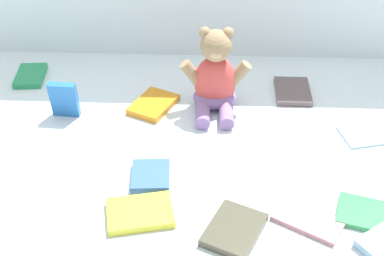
{
  "coord_description": "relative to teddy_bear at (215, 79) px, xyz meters",
  "views": [
    {
      "loc": [
        0.06,
        -1.06,
        0.81
      ],
      "look_at": [
        0.02,
        -0.1,
        0.1
      ],
      "focal_mm": 49.82,
      "sensor_mm": 36.0,
      "label": 1
    }
  ],
  "objects": [
    {
      "name": "book_case_5",
      "position": [
        0.39,
        -0.12,
        -0.08
      ],
      "size": [
        0.15,
        0.12,
        0.01
      ],
      "primitive_type": "cube",
      "rotation": [
        0.0,
        0.0,
        4.96
      ],
      "color": "#84B1D3",
      "rests_on": "ground_plane"
    },
    {
      "name": "book_case_8",
      "position": [
        -0.54,
        0.12,
        -0.08
      ],
      "size": [
        0.09,
        0.13,
        0.02
      ],
      "primitive_type": "cube",
      "rotation": [
        0.0,
        0.0,
        3.23
      ],
      "color": "#258A52",
      "rests_on": "ground_plane"
    },
    {
      "name": "book_case_1",
      "position": [
        -0.39,
        -0.06,
        -0.03
      ],
      "size": [
        0.07,
        0.03,
        0.1
      ],
      "primitive_type": "cube",
      "rotation": [
        0.11,
        0.0,
        -0.06
      ],
      "color": "#2768B3",
      "rests_on": "ground_plane"
    },
    {
      "name": "book_case_6",
      "position": [
        0.22,
        0.07,
        -0.08
      ],
      "size": [
        0.1,
        0.13,
        0.02
      ],
      "primitive_type": "cube",
      "rotation": [
        0.0,
        0.0,
        3.13
      ],
      "color": "#59494A",
      "rests_on": "ground_plane"
    },
    {
      "name": "book_case_4",
      "position": [
        0.04,
        -0.46,
        -0.08
      ],
      "size": [
        0.14,
        0.16,
        0.02
      ],
      "primitive_type": "cube",
      "rotation": [
        0.0,
        0.0,
        2.71
      ],
      "color": "#4E4B3A",
      "rests_on": "ground_plane"
    },
    {
      "name": "book_case_7",
      "position": [
        0.31,
        -0.4,
        -0.08
      ],
      "size": [
        0.13,
        0.12,
        0.01
      ],
      "primitive_type": "cube",
      "rotation": [
        0.0,
        0.0,
        1.27
      ],
      "color": "#379651",
      "rests_on": "ground_plane"
    },
    {
      "name": "book_case_9",
      "position": [
        0.2,
        -0.42,
        -0.08
      ],
      "size": [
        0.16,
        0.13,
        0.01
      ],
      "primitive_type": "cube",
      "rotation": [
        0.0,
        0.0,
        4.18
      ],
      "color": "#B7747D",
      "rests_on": "ground_plane"
    },
    {
      "name": "book_case_3",
      "position": [
        -0.16,
        -0.01,
        -0.08
      ],
      "size": [
        0.14,
        0.16,
        0.02
      ],
      "primitive_type": "cube",
      "rotation": [
        0.0,
        0.0,
        2.7
      ],
      "color": "orange",
      "rests_on": "ground_plane"
    },
    {
      "name": "book_case_0",
      "position": [
        -0.14,
        -0.3,
        -0.08
      ],
      "size": [
        0.09,
        0.11,
        0.02
      ],
      "primitive_type": "cube",
      "rotation": [
        0.0,
        0.0,
        3.21
      ],
      "color": "#3760BE",
      "rests_on": "ground_plane"
    },
    {
      "name": "ground_plane",
      "position": [
        -0.07,
        -0.14,
        -0.08
      ],
      "size": [
        3.2,
        3.2,
        0.0
      ],
      "primitive_type": "plane",
      "color": "silver"
    },
    {
      "name": "teddy_bear",
      "position": [
        0.0,
        0.0,
        0.0
      ],
      "size": [
        0.19,
        0.16,
        0.23
      ],
      "rotation": [
        0.0,
        0.0,
        0.01
      ],
      "color": "#D84C47",
      "rests_on": "ground_plane"
    },
    {
      "name": "book_case_2",
      "position": [
        -0.15,
        -0.42,
        -0.08
      ],
      "size": [
        0.15,
        0.12,
        0.02
      ],
      "primitive_type": "cube",
      "rotation": [
        0.0,
        0.0,
        1.79
      ],
      "color": "yellow",
      "rests_on": "ground_plane"
    }
  ]
}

